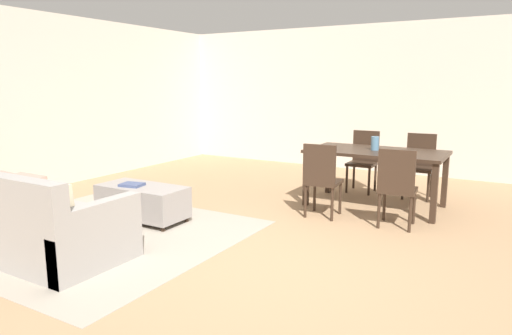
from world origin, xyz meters
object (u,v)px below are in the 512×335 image
dining_chair_near_right (397,184)px  book_on_ottoman (132,185)px  ottoman_table (142,201)px  dining_chair_far_right (420,162)px  couch (29,225)px  vase_centerpiece (375,143)px  dining_chair_far_left (364,157)px  dining_chair_near_left (321,176)px  dining_table (376,157)px

dining_chair_near_right → book_on_ottoman: size_ratio=3.54×
ottoman_table → dining_chair_far_right: bearing=47.4°
ottoman_table → book_on_ottoman: size_ratio=4.22×
couch → vase_centerpiece: vase_centerpiece is taller
couch → dining_chair_far_left: size_ratio=2.10×
couch → book_on_ottoman: (0.05, 1.30, 0.15)m
dining_chair_far_left → dining_chair_far_right: same height
couch → dining_chair_far_right: (2.79, 4.23, 0.23)m
couch → dining_chair_near_right: 3.86m
couch → dining_chair_far_left: 4.66m
dining_chair_near_left → book_on_ottoman: size_ratio=3.54×
dining_chair_near_left → dining_chair_far_right: size_ratio=1.00×
couch → dining_table: (2.38, 3.41, 0.38)m
dining_chair_near_left → dining_table: bearing=64.1°
dining_table → dining_chair_far_left: dining_chair_far_left is taller
dining_chair_near_left → dining_chair_far_right: (0.83, 1.68, 0.00)m
dining_table → ottoman_table: bearing=-137.4°
dining_table → vase_centerpiece: size_ratio=9.68×
dining_chair_near_right → dining_chair_far_right: bearing=92.4°
couch → book_on_ottoman: 1.31m
couch → book_on_ottoman: bearing=87.6°
ottoman_table → vase_centerpiece: vase_centerpiece is taller
ottoman_table → dining_chair_far_left: 3.40m
couch → ottoman_table: bearing=83.8°
ottoman_table → book_on_ottoman: book_on_ottoman is taller
dining_chair_far_left → vase_centerpiece: vase_centerpiece is taller
ottoman_table → book_on_ottoman: (-0.09, -0.07, 0.20)m
dining_chair_near_left → dining_chair_near_right: bearing=2.1°
vase_centerpiece → dining_chair_near_left: bearing=-114.5°
ottoman_table → book_on_ottoman: 0.23m
book_on_ottoman → dining_table: bearing=42.3°
dining_table → book_on_ottoman: bearing=-137.7°
dining_chair_far_right → book_on_ottoman: bearing=-133.0°
dining_chair_near_right → book_on_ottoman: (-2.80, -1.29, -0.08)m
book_on_ottoman → ottoman_table: bearing=34.8°
dining_table → dining_chair_near_left: bearing=-115.9°
ottoman_table → dining_chair_far_left: dining_chair_far_left is taller
dining_chair_near_left → vase_centerpiece: 1.01m
vase_centerpiece → dining_chair_far_left: bearing=115.7°
vase_centerpiece → book_on_ottoman: (-2.30, -2.12, -0.41)m
dining_chair_far_left → vase_centerpiece: size_ratio=5.08×
dining_table → book_on_ottoman: dining_table is taller
couch → vase_centerpiece: 4.19m
dining_chair_near_left → dining_chair_far_left: size_ratio=1.00×
dining_table → dining_chair_far_left: (-0.41, 0.81, -0.15)m
couch → dining_chair_near_right: size_ratio=2.10×
dining_chair_near_right → dining_table: bearing=120.0°
dining_chair_far_right → vase_centerpiece: size_ratio=5.08×
ottoman_table → dining_chair_near_right: (2.71, 1.22, 0.28)m
dining_chair_near_left → vase_centerpiece: vase_centerpiece is taller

